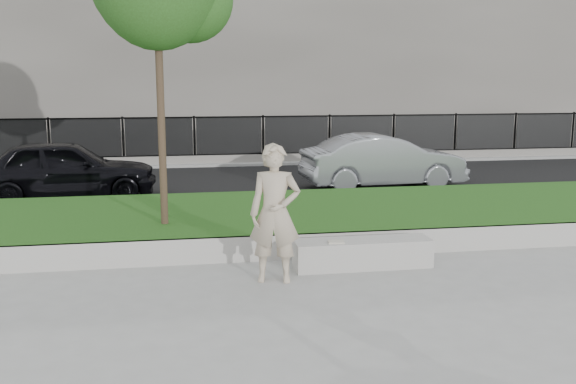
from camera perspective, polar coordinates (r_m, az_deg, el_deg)
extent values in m
plane|color=gray|center=(9.05, -2.03, -7.97)|extent=(90.00, 90.00, 0.00)
cube|color=#17390E|center=(11.87, -4.03, -2.59)|extent=(34.00, 4.00, 0.40)
cube|color=#ACA8A1|center=(9.98, -2.86, -5.04)|extent=(34.00, 0.08, 0.40)
cube|color=black|center=(17.29, -5.90, 0.81)|extent=(34.00, 7.00, 0.04)
cube|color=gray|center=(21.73, -6.75, 2.81)|extent=(34.00, 3.00, 0.12)
cube|color=slate|center=(20.71, -6.60, 2.96)|extent=(32.00, 0.30, 0.24)
cube|color=black|center=(20.65, -6.64, 4.69)|extent=(32.00, 0.04, 1.50)
cube|color=black|center=(20.59, -6.68, 6.63)|extent=(32.00, 0.05, 0.05)
cube|color=black|center=(20.70, -6.61, 3.31)|extent=(32.00, 0.05, 0.05)
cube|color=#5A564F|center=(28.63, -7.78, 14.45)|extent=(34.00, 10.00, 10.00)
cube|color=#ACA8A1|center=(9.72, 6.63, -5.44)|extent=(2.06, 0.52, 0.42)
imported|color=#BBAA8F|center=(8.84, -1.17, -1.92)|extent=(0.79, 0.60, 1.93)
cube|color=beige|center=(9.45, 4.31, -4.45)|extent=(0.25, 0.20, 0.03)
cylinder|color=#38281C|center=(10.68, -11.36, 10.70)|extent=(0.12, 0.12, 5.10)
imported|color=black|center=(15.57, -19.25, 1.93)|extent=(4.23, 2.00, 1.40)
imported|color=gray|center=(16.47, 8.45, 2.74)|extent=(4.21, 1.72, 1.36)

